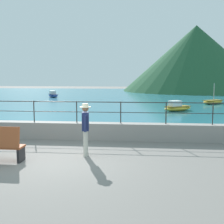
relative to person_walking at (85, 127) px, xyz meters
The scene contains 9 objects.
ground_plane 1.45m from the person_walking, 143.78° to the right, with size 120.00×120.00×0.00m, color slate.
promenade_wall 2.78m from the person_walking, 108.51° to the left, with size 20.00×0.56×0.70m, color gray.
railing 2.73m from the person_walking, 108.51° to the left, with size 18.44×0.04×0.90m.
lake_water 25.24m from the person_walking, 91.95° to the left, with size 64.00×44.32×0.06m, color teal.
hill_main 42.76m from the person_walking, 75.81° to the left, with size 23.74×23.74×10.64m, color #1E4C2D.
person_walking is the anchor object (origin of this frame).
boat_0 26.48m from the person_walking, 109.16° to the left, with size 1.96×2.44×0.76m.
boat_1 13.33m from the person_walking, 70.74° to the left, with size 2.42×2.01×0.76m.
boat_2 19.95m from the person_walking, 65.72° to the left, with size 2.38×2.11×1.87m.
Camera 1 is at (2.72, -9.00, 2.68)m, focal length 48.17 mm.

